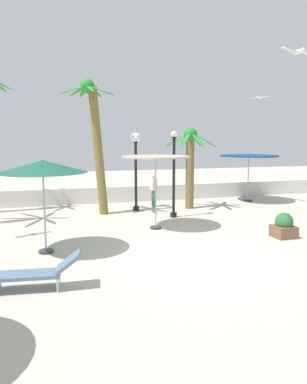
{
  "coord_description": "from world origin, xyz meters",
  "views": [
    {
      "loc": [
        -3.8,
        -9.49,
        3.35
      ],
      "look_at": [
        0.0,
        3.32,
        1.4
      ],
      "focal_mm": 34.99,
      "sensor_mm": 36.0,
      "label": 1
    }
  ],
  "objects_px": {
    "palm_tree_0": "(190,157)",
    "lamp_post_0": "(136,158)",
    "patio_umbrella_1": "(249,158)",
    "guest_2": "(153,187)",
    "patio_umbrella_2": "(156,160)",
    "patio_umbrella_0": "(43,167)",
    "lounge_chair_0": "(39,272)",
    "seagull_1": "(260,98)",
    "palm_tree_1": "(95,133)",
    "seagull_0": "(298,52)",
    "planter": "(284,226)",
    "lamp_post_1": "(174,172)"
  },
  "relations": [
    {
      "from": "seagull_1",
      "to": "patio_umbrella_0",
      "type": "bearing_deg",
      "value": -151.99
    },
    {
      "from": "palm_tree_0",
      "to": "seagull_0",
      "type": "distance_m",
      "value": 8.38
    },
    {
      "from": "patio_umbrella_1",
      "to": "seagull_0",
      "type": "xyz_separation_m",
      "value": [
        -3.87,
        -8.71,
        3.24
      ]
    },
    {
      "from": "patio_umbrella_0",
      "to": "lamp_post_1",
      "type": "relative_size",
      "value": 0.76
    },
    {
      "from": "patio_umbrella_2",
      "to": "guest_2",
      "type": "height_order",
      "value": "patio_umbrella_2"
    },
    {
      "from": "lamp_post_0",
      "to": "lounge_chair_0",
      "type": "bearing_deg",
      "value": -117.36
    },
    {
      "from": "palm_tree_0",
      "to": "seagull_1",
      "type": "distance_m",
      "value": 4.67
    },
    {
      "from": "lamp_post_1",
      "to": "lounge_chair_0",
      "type": "bearing_deg",
      "value": -130.4
    },
    {
      "from": "lamp_post_0",
      "to": "planter",
      "type": "distance_m",
      "value": 7.26
    },
    {
      "from": "guest_2",
      "to": "planter",
      "type": "xyz_separation_m",
      "value": [
        2.61,
        -6.72,
        -0.59
      ]
    },
    {
      "from": "patio_umbrella_2",
      "to": "palm_tree_0",
      "type": "bearing_deg",
      "value": 51.44
    },
    {
      "from": "patio_umbrella_2",
      "to": "seagull_1",
      "type": "xyz_separation_m",
      "value": [
        6.43,
        3.62,
        2.75
      ]
    },
    {
      "from": "seagull_0",
      "to": "patio_umbrella_0",
      "type": "bearing_deg",
      "value": 159.13
    },
    {
      "from": "lamp_post_1",
      "to": "seagull_0",
      "type": "relative_size",
      "value": 3.47
    },
    {
      "from": "guest_2",
      "to": "seagull_1",
      "type": "bearing_deg",
      "value": -7.48
    },
    {
      "from": "palm_tree_0",
      "to": "guest_2",
      "type": "height_order",
      "value": "palm_tree_0"
    },
    {
      "from": "planter",
      "to": "patio_umbrella_0",
      "type": "bearing_deg",
      "value": 176.19
    },
    {
      "from": "patio_umbrella_1",
      "to": "palm_tree_1",
      "type": "bearing_deg",
      "value": -172.26
    },
    {
      "from": "patio_umbrella_2",
      "to": "seagull_1",
      "type": "relative_size",
      "value": 2.19
    },
    {
      "from": "patio_umbrella_2",
      "to": "guest_2",
      "type": "xyz_separation_m",
      "value": [
        1.19,
        4.31,
        -1.57
      ]
    },
    {
      "from": "lamp_post_0",
      "to": "planter",
      "type": "height_order",
      "value": "lamp_post_0"
    },
    {
      "from": "lamp_post_0",
      "to": "lamp_post_1",
      "type": "relative_size",
      "value": 0.98
    },
    {
      "from": "patio_umbrella_1",
      "to": "lamp_post_0",
      "type": "bearing_deg",
      "value": -172.32
    },
    {
      "from": "guest_2",
      "to": "lamp_post_0",
      "type": "bearing_deg",
      "value": -143.38
    },
    {
      "from": "patio_umbrella_1",
      "to": "lamp_post_0",
      "type": "xyz_separation_m",
      "value": [
        -6.28,
        -0.85,
        0.12
      ]
    },
    {
      "from": "palm_tree_0",
      "to": "lamp_post_0",
      "type": "bearing_deg",
      "value": 178.03
    },
    {
      "from": "lamp_post_1",
      "to": "lounge_chair_0",
      "type": "xyz_separation_m",
      "value": [
        -5.41,
        -6.36,
        -1.51
      ]
    },
    {
      "from": "guest_2",
      "to": "planter",
      "type": "relative_size",
      "value": 1.89
    },
    {
      "from": "patio_umbrella_2",
      "to": "palm_tree_0",
      "type": "height_order",
      "value": "palm_tree_0"
    },
    {
      "from": "guest_2",
      "to": "seagull_0",
      "type": "xyz_separation_m",
      "value": [
        1.34,
        -8.66,
        4.58
      ]
    },
    {
      "from": "lounge_chair_0",
      "to": "seagull_1",
      "type": "bearing_deg",
      "value": 38.12
    },
    {
      "from": "patio_umbrella_1",
      "to": "guest_2",
      "type": "distance_m",
      "value": 5.38
    },
    {
      "from": "patio_umbrella_0",
      "to": "seagull_1",
      "type": "relative_size",
      "value": 2.15
    },
    {
      "from": "patio_umbrella_0",
      "to": "patio_umbrella_1",
      "type": "height_order",
      "value": "patio_umbrella_0"
    },
    {
      "from": "patio_umbrella_1",
      "to": "patio_umbrella_2",
      "type": "height_order",
      "value": "patio_umbrella_2"
    },
    {
      "from": "patio_umbrella_0",
      "to": "patio_umbrella_2",
      "type": "bearing_deg",
      "value": 25.66
    },
    {
      "from": "patio_umbrella_0",
      "to": "seagull_1",
      "type": "distance_m",
      "value": 12.06
    },
    {
      "from": "seagull_0",
      "to": "patio_umbrella_1",
      "type": "bearing_deg",
      "value": 66.05
    },
    {
      "from": "lamp_post_1",
      "to": "planter",
      "type": "height_order",
      "value": "lamp_post_1"
    },
    {
      "from": "patio_umbrella_2",
      "to": "seagull_0",
      "type": "bearing_deg",
      "value": -59.87
    },
    {
      "from": "palm_tree_1",
      "to": "seagull_0",
      "type": "relative_size",
      "value": 5.54
    },
    {
      "from": "lamp_post_1",
      "to": "seagull_0",
      "type": "distance_m",
      "value": 7.19
    },
    {
      "from": "lounge_chair_0",
      "to": "seagull_1",
      "type": "height_order",
      "value": "seagull_1"
    },
    {
      "from": "patio_umbrella_0",
      "to": "palm_tree_1",
      "type": "height_order",
      "value": "palm_tree_1"
    },
    {
      "from": "patio_umbrella_2",
      "to": "seagull_0",
      "type": "relative_size",
      "value": 2.7
    },
    {
      "from": "patio_umbrella_2",
      "to": "palm_tree_1",
      "type": "bearing_deg",
      "value": 118.01
    },
    {
      "from": "palm_tree_1",
      "to": "lamp_post_0",
      "type": "distance_m",
      "value": 2.17
    },
    {
      "from": "patio_umbrella_0",
      "to": "lounge_chair_0",
      "type": "bearing_deg",
      "value": -93.44
    },
    {
      "from": "palm_tree_0",
      "to": "guest_2",
      "type": "xyz_separation_m",
      "value": [
        -1.54,
        0.89,
        -1.47
      ]
    },
    {
      "from": "patio_umbrella_1",
      "to": "palm_tree_0",
      "type": "distance_m",
      "value": 3.79
    }
  ]
}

